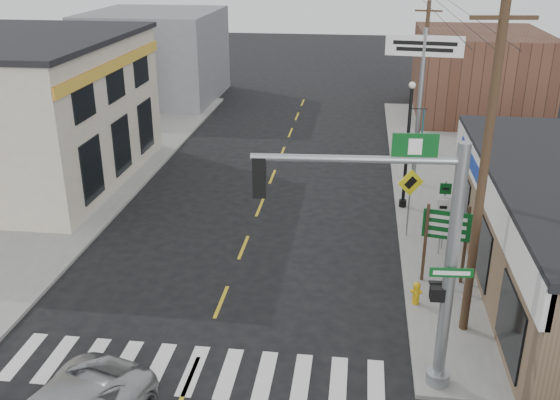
# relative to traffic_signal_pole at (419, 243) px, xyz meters

# --- Properties ---
(ground) EXTENTS (140.00, 140.00, 0.00)m
(ground) POSITION_rel_traffic_signal_pole_xyz_m (-5.78, -0.59, -4.19)
(ground) COLOR black
(ground) RESTS_ON ground
(sidewalk_right) EXTENTS (6.00, 38.00, 0.13)m
(sidewalk_right) POSITION_rel_traffic_signal_pole_xyz_m (3.22, 12.41, -4.12)
(sidewalk_right) COLOR slate
(sidewalk_right) RESTS_ON ground
(sidewalk_left) EXTENTS (6.00, 38.00, 0.13)m
(sidewalk_left) POSITION_rel_traffic_signal_pole_xyz_m (-14.78, 12.41, -4.12)
(sidewalk_left) COLOR slate
(sidewalk_left) RESTS_ON ground
(center_line) EXTENTS (0.12, 56.00, 0.01)m
(center_line) POSITION_rel_traffic_signal_pole_xyz_m (-5.78, 7.41, -4.18)
(center_line) COLOR gold
(center_line) RESTS_ON ground
(crosswalk) EXTENTS (11.00, 2.20, 0.01)m
(crosswalk) POSITION_rel_traffic_signal_pole_xyz_m (-5.78, -0.19, -4.18)
(crosswalk) COLOR silver
(crosswalk) RESTS_ON ground
(bldg_distant_right) EXTENTS (8.00, 10.00, 5.60)m
(bldg_distant_right) POSITION_rel_traffic_signal_pole_xyz_m (6.22, 29.41, -1.39)
(bldg_distant_right) COLOR brown
(bldg_distant_right) RESTS_ON ground
(bldg_distant_left) EXTENTS (9.00, 10.00, 6.40)m
(bldg_distant_left) POSITION_rel_traffic_signal_pole_xyz_m (-16.78, 31.41, -0.99)
(bldg_distant_left) COLOR slate
(bldg_distant_left) RESTS_ON ground
(traffic_signal_pole) EXTENTS (5.39, 0.39, 6.83)m
(traffic_signal_pole) POSITION_rel_traffic_signal_pole_xyz_m (0.00, 0.00, 0.00)
(traffic_signal_pole) COLOR gray
(traffic_signal_pole) RESTS_ON sidewalk_right
(guide_sign) EXTENTS (1.62, 0.14, 2.83)m
(guide_sign) POSITION_rel_traffic_signal_pole_xyz_m (1.50, 5.49, -2.23)
(guide_sign) COLOR #453120
(guide_sign) RESTS_ON sidewalk_right
(fire_hydrant) EXTENTS (0.25, 0.25, 0.78)m
(fire_hydrant) POSITION_rel_traffic_signal_pole_xyz_m (0.52, 3.92, -3.63)
(fire_hydrant) COLOR gold
(fire_hydrant) RESTS_ON sidewalk_right
(ped_crossing_sign) EXTENTS (1.09, 0.08, 2.79)m
(ped_crossing_sign) POSITION_rel_traffic_signal_pole_xyz_m (0.52, 9.06, -2.15)
(ped_crossing_sign) COLOR gray
(ped_crossing_sign) RESTS_ON sidewalk_right
(lamp_post) EXTENTS (0.72, 0.57, 5.54)m
(lamp_post) POSITION_rel_traffic_signal_pole_xyz_m (0.58, 12.04, -0.84)
(lamp_post) COLOR black
(lamp_post) RESTS_ON sidewalk_right
(dance_center_sign) EXTENTS (3.45, 0.22, 7.34)m
(dance_center_sign) POSITION_rel_traffic_signal_pole_xyz_m (1.16, 15.04, 1.42)
(dance_center_sign) COLOR gray
(dance_center_sign) RESTS_ON sidewalk_right
(bare_tree) EXTENTS (2.24, 2.24, 4.47)m
(bare_tree) POSITION_rel_traffic_signal_pole_xyz_m (4.12, 3.60, -0.54)
(bare_tree) COLOR black
(bare_tree) RESTS_ON sidewalk_right
(shrub_front) EXTENTS (1.15, 1.15, 0.86)m
(shrub_front) POSITION_rel_traffic_signal_pole_xyz_m (3.51, 2.09, -3.63)
(shrub_front) COLOR #163C1A
(shrub_front) RESTS_ON sidewalk_right
(shrub_back) EXTENTS (1.21, 1.21, 0.91)m
(shrub_back) POSITION_rel_traffic_signal_pole_xyz_m (5.12, 5.45, -3.60)
(shrub_back) COLOR black
(shrub_back) RESTS_ON sidewalk_right
(utility_pole_near) EXTENTS (1.69, 0.25, 9.71)m
(utility_pole_near) POSITION_rel_traffic_signal_pole_xyz_m (1.85, 2.70, 0.92)
(utility_pole_near) COLOR #402C1E
(utility_pole_near) RESTS_ON sidewalk_right
(utility_pole_far) EXTENTS (1.41, 0.21, 8.09)m
(utility_pole_far) POSITION_rel_traffic_signal_pole_xyz_m (1.72, 20.38, 0.09)
(utility_pole_far) COLOR #402D1A
(utility_pole_far) RESTS_ON sidewalk_right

